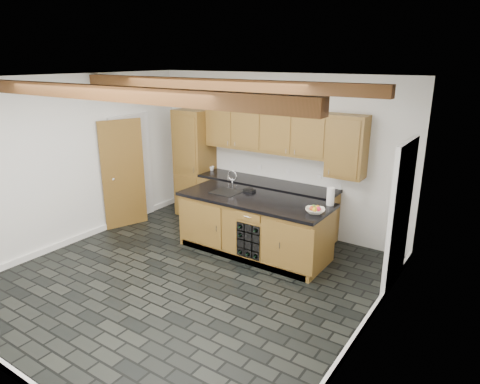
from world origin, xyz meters
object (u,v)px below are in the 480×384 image
(island, at_px, (254,226))
(kitchen_scale, at_px, (249,190))
(paper_towel, at_px, (331,196))
(fruit_bowl, at_px, (315,211))

(island, relative_size, kitchen_scale, 12.99)
(kitchen_scale, bearing_deg, paper_towel, 5.54)
(island, height_order, paper_towel, paper_towel)
(paper_towel, bearing_deg, kitchen_scale, -175.35)
(kitchen_scale, height_order, fruit_bowl, fruit_bowl)
(fruit_bowl, distance_m, paper_towel, 0.46)
(paper_towel, bearing_deg, island, -161.81)
(kitchen_scale, relative_size, fruit_bowl, 0.69)
(island, distance_m, fruit_bowl, 1.19)
(kitchen_scale, xyz_separation_m, paper_towel, (1.37, 0.11, 0.11))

